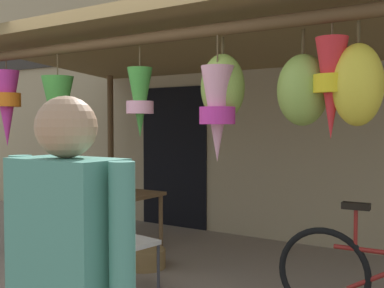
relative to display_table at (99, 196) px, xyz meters
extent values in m
plane|color=#756656|center=(1.20, -0.90, -0.61)|extent=(30.00, 30.00, 0.00)
cube|color=#9E8966|center=(1.20, 1.58, 1.46)|extent=(11.99, 0.25, 4.15)
cube|color=#2D2823|center=(1.20, 1.44, 1.96)|extent=(10.79, 0.04, 0.24)
cube|color=black|center=(0.07, 1.45, 0.39)|extent=(1.10, 0.03, 2.00)
cylinder|color=brown|center=(-0.86, 1.13, 0.49)|extent=(0.09, 0.09, 2.21)
cylinder|color=brown|center=(1.37, -0.92, 1.59)|extent=(4.66, 0.10, 0.10)
cylinder|color=brown|center=(1.37, 1.13, 1.74)|extent=(4.66, 0.10, 0.10)
cube|color=olive|center=(1.37, 0.11, 1.71)|extent=(4.96, 2.55, 0.32)
cylinder|color=brown|center=(-0.49, -0.90, 1.49)|extent=(0.01, 0.01, 0.10)
cone|color=#D13399|center=(-0.49, -0.90, 1.03)|extent=(0.28, 0.28, 0.83)
cylinder|color=orange|center=(-0.49, -0.90, 1.12)|extent=(0.30, 0.30, 0.15)
cylinder|color=brown|center=(0.39, -0.95, 1.44)|extent=(0.01, 0.01, 0.22)
cone|color=green|center=(0.39, -0.95, 0.96)|extent=(0.31, 0.31, 0.74)
cylinder|color=orange|center=(0.39, -0.95, 0.89)|extent=(0.34, 0.34, 0.13)
cylinder|color=brown|center=(1.38, -0.88, 1.45)|extent=(0.01, 0.01, 0.19)
cone|color=green|center=(1.38, -0.88, 1.05)|extent=(0.22, 0.22, 0.61)
cylinder|color=pink|center=(1.38, -0.88, 1.01)|extent=(0.24, 0.24, 0.11)
cylinder|color=brown|center=(2.21, -0.96, 1.43)|extent=(0.01, 0.01, 0.24)
cone|color=pink|center=(2.21, -0.96, 0.94)|extent=(0.26, 0.26, 0.74)
cylinder|color=#D13399|center=(2.21, -0.96, 0.93)|extent=(0.28, 0.28, 0.13)
cylinder|color=brown|center=(3.07, -0.91, 1.50)|extent=(0.01, 0.01, 0.10)
cone|color=red|center=(3.07, -0.91, 1.10)|extent=(0.22, 0.22, 0.69)
cylinder|color=yellow|center=(3.07, -0.91, 1.14)|extent=(0.24, 0.24, 0.12)
cylinder|color=#4C3D23|center=(3.25, -0.89, 1.47)|extent=(0.02, 0.02, 0.15)
ellipsoid|color=yellow|center=(3.25, -0.89, 1.12)|extent=(0.34, 0.29, 0.55)
cylinder|color=#4C3D23|center=(2.84, -0.82, 1.45)|extent=(0.02, 0.02, 0.18)
ellipsoid|color=#89A842|center=(2.84, -0.82, 1.11)|extent=(0.38, 0.32, 0.52)
cylinder|color=#4C3D23|center=(2.20, -0.86, 1.48)|extent=(0.02, 0.02, 0.13)
ellipsoid|color=#89A842|center=(2.20, -0.86, 1.15)|extent=(0.36, 0.31, 0.53)
cube|color=brown|center=(0.00, 0.00, 0.04)|extent=(1.48, 0.73, 0.04)
cylinder|color=brown|center=(-0.69, -0.31, -0.30)|extent=(0.05, 0.05, 0.64)
cylinder|color=brown|center=(0.69, -0.31, -0.30)|extent=(0.05, 0.05, 0.64)
cylinder|color=brown|center=(-0.69, 0.31, -0.30)|extent=(0.05, 0.05, 0.64)
cylinder|color=brown|center=(0.69, 0.31, -0.30)|extent=(0.05, 0.05, 0.64)
ellipsoid|color=yellow|center=(0.00, 0.03, 0.11)|extent=(0.69, 0.48, 0.10)
ellipsoid|color=orange|center=(0.11, -0.02, 0.12)|extent=(0.31, 0.24, 0.07)
cube|color=beige|center=(1.34, -1.00, -0.17)|extent=(0.45, 0.45, 0.04)
cube|color=beige|center=(1.32, -1.18, 0.03)|extent=(0.40, 0.09, 0.40)
cylinder|color=#333338|center=(1.54, -0.85, -0.39)|extent=(0.03, 0.03, 0.44)
cylinder|color=#333338|center=(1.19, -0.80, -0.39)|extent=(0.03, 0.03, 0.44)
cylinder|color=#333338|center=(1.50, -1.20, -0.39)|extent=(0.03, 0.03, 0.44)
cylinder|color=#333338|center=(1.14, -1.15, -0.39)|extent=(0.03, 0.03, 0.44)
cylinder|color=brown|center=(1.00, -0.36, -0.52)|extent=(0.41, 0.41, 0.19)
cylinder|color=olive|center=(0.61, -0.88, -0.48)|extent=(0.50, 0.50, 0.26)
torus|color=black|center=(2.92, -0.56, -0.28)|extent=(0.71, 0.10, 0.71)
cylinder|color=maroon|center=(3.34, -0.54, -0.23)|extent=(0.50, 0.07, 0.31)
cylinder|color=maroon|center=(3.16, -0.55, 0.10)|extent=(0.03, 0.03, 0.30)
cube|color=black|center=(3.16, -0.55, 0.26)|extent=(0.20, 0.09, 0.05)
cube|color=#4C8E7A|center=(2.82, -3.02, 0.46)|extent=(0.40, 0.23, 0.58)
cylinder|color=#4C8E7A|center=(3.08, -3.03, 0.48)|extent=(0.08, 0.08, 0.53)
cylinder|color=#4C8E7A|center=(2.57, -3.02, 0.48)|extent=(0.08, 0.08, 0.53)
sphere|color=tan|center=(2.82, -3.02, 0.85)|extent=(0.21, 0.21, 0.21)
camera|label=1|loc=(4.09, -4.16, 0.87)|focal=44.98mm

